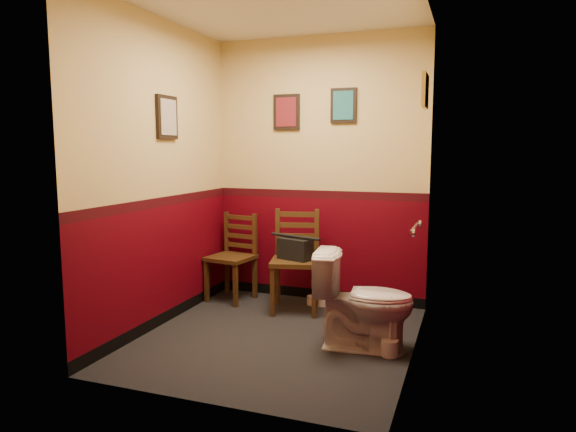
{
  "coord_description": "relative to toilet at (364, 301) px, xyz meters",
  "views": [
    {
      "loc": [
        1.48,
        -3.87,
        1.57
      ],
      "look_at": [
        0.0,
        0.25,
        1.0
      ],
      "focal_mm": 32.0,
      "sensor_mm": 36.0,
      "label": 1
    }
  ],
  "objects": [
    {
      "name": "floor",
      "position": [
        -0.72,
        -0.01,
        -0.38
      ],
      "size": [
        2.2,
        2.4,
        0.0
      ],
      "primitive_type": "cube",
      "color": "black",
      "rests_on": "ground"
    },
    {
      "name": "ceiling",
      "position": [
        -0.72,
        -0.01,
        2.32
      ],
      "size": [
        2.2,
        2.4,
        0.0
      ],
      "primitive_type": "cube",
      "rotation": [
        3.14,
        0.0,
        0.0
      ],
      "color": "silver",
      "rests_on": "ground"
    },
    {
      "name": "wall_back",
      "position": [
        -0.72,
        1.19,
        0.97
      ],
      "size": [
        2.2,
        0.0,
        2.7
      ],
      "primitive_type": "cube",
      "rotation": [
        1.57,
        0.0,
        0.0
      ],
      "color": "#4A020D",
      "rests_on": "ground"
    },
    {
      "name": "wall_front",
      "position": [
        -0.72,
        -1.21,
        0.97
      ],
      "size": [
        2.2,
        0.0,
        2.7
      ],
      "primitive_type": "cube",
      "rotation": [
        -1.57,
        0.0,
        0.0
      ],
      "color": "#4A020D",
      "rests_on": "ground"
    },
    {
      "name": "wall_left",
      "position": [
        -1.82,
        -0.01,
        0.97
      ],
      "size": [
        0.0,
        2.4,
        2.7
      ],
      "primitive_type": "cube",
      "rotation": [
        1.57,
        0.0,
        1.57
      ],
      "color": "#4A020D",
      "rests_on": "ground"
    },
    {
      "name": "wall_right",
      "position": [
        0.38,
        -0.01,
        0.97
      ],
      "size": [
        0.0,
        2.4,
        2.7
      ],
      "primitive_type": "cube",
      "rotation": [
        1.57,
        0.0,
        -1.57
      ],
      "color": "#4A020D",
      "rests_on": "ground"
    },
    {
      "name": "grab_bar",
      "position": [
        0.35,
        0.24,
        0.57
      ],
      "size": [
        0.05,
        0.56,
        0.06
      ],
      "color": "silver",
      "rests_on": "wall_right"
    },
    {
      "name": "framed_print_back_a",
      "position": [
        -1.07,
        1.16,
        1.57
      ],
      "size": [
        0.28,
        0.04,
        0.36
      ],
      "color": "black",
      "rests_on": "wall_back"
    },
    {
      "name": "framed_print_back_b",
      "position": [
        -0.47,
        1.16,
        1.62
      ],
      "size": [
        0.26,
        0.04,
        0.34
      ],
      "color": "black",
      "rests_on": "wall_back"
    },
    {
      "name": "framed_print_left",
      "position": [
        -1.8,
        0.09,
        1.47
      ],
      "size": [
        0.04,
        0.3,
        0.38
      ],
      "color": "black",
      "rests_on": "wall_left"
    },
    {
      "name": "framed_print_right",
      "position": [
        0.36,
        0.59,
        1.67
      ],
      "size": [
        0.04,
        0.34,
        0.28
      ],
      "color": "olive",
      "rests_on": "wall_right"
    },
    {
      "name": "toilet",
      "position": [
        0.0,
        0.0,
        0.0
      ],
      "size": [
        0.82,
        0.52,
        0.77
      ],
      "primitive_type": "imported",
      "rotation": [
        0.0,
        0.0,
        1.67
      ],
      "color": "white",
      "rests_on": "floor"
    },
    {
      "name": "toilet_brush",
      "position": [
        0.22,
        -0.09,
        -0.31
      ],
      "size": [
        0.13,
        0.13,
        0.47
      ],
      "color": "silver",
      "rests_on": "floor"
    },
    {
      "name": "chair_left",
      "position": [
        -1.56,
        0.88,
        0.07
      ],
      "size": [
        0.48,
        0.48,
        0.9
      ],
      "rotation": [
        0.0,
        0.0,
        -0.16
      ],
      "color": "#422A13",
      "rests_on": "floor"
    },
    {
      "name": "chair_right",
      "position": [
        -0.83,
        0.77,
        0.11
      ],
      "size": [
        0.55,
        0.55,
        0.98
      ],
      "rotation": [
        0.0,
        0.0,
        0.23
      ],
      "color": "#422A13",
      "rests_on": "floor"
    },
    {
      "name": "handbag",
      "position": [
        -0.82,
        0.72,
        0.23
      ],
      "size": [
        0.36,
        0.26,
        0.24
      ],
      "rotation": [
        0.0,
        0.0,
        -0.31
      ],
      "color": "black",
      "rests_on": "chair_right"
    },
    {
      "name": "tp_stack",
      "position": [
        -0.67,
        0.95,
        -0.27
      ],
      "size": [
        0.21,
        0.13,
        0.28
      ],
      "color": "silver",
      "rests_on": "floor"
    }
  ]
}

